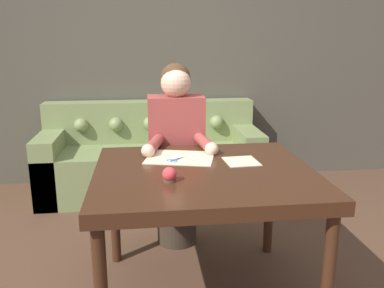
{
  "coord_description": "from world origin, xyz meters",
  "views": [
    {
      "loc": [
        -0.21,
        -1.92,
        1.42
      ],
      "look_at": [
        0.05,
        0.23,
        0.86
      ],
      "focal_mm": 38.0,
      "sensor_mm": 36.0,
      "label": 1
    }
  ],
  "objects_px": {
    "dining_table": "(204,183)",
    "couch": "(151,160)",
    "scissors": "(177,160)",
    "person": "(176,157)",
    "pin_cushion": "(169,175)"
  },
  "relations": [
    {
      "from": "couch",
      "to": "scissors",
      "type": "relative_size",
      "value": 11.28
    },
    {
      "from": "scissors",
      "to": "pin_cushion",
      "type": "bearing_deg",
      "value": -100.74
    },
    {
      "from": "scissors",
      "to": "couch",
      "type": "bearing_deg",
      "value": 94.55
    },
    {
      "from": "couch",
      "to": "scissors",
      "type": "height_order",
      "value": "couch"
    },
    {
      "from": "pin_cushion",
      "to": "scissors",
      "type": "bearing_deg",
      "value": 79.26
    },
    {
      "from": "dining_table",
      "to": "couch",
      "type": "bearing_deg",
      "value": 98.3
    },
    {
      "from": "dining_table",
      "to": "scissors",
      "type": "distance_m",
      "value": 0.24
    },
    {
      "from": "couch",
      "to": "scissors",
      "type": "xyz_separation_m",
      "value": [
        0.12,
        -1.5,
        0.45
      ]
    },
    {
      "from": "pin_cushion",
      "to": "person",
      "type": "bearing_deg",
      "value": 82.99
    },
    {
      "from": "person",
      "to": "couch",
      "type": "bearing_deg",
      "value": 98.45
    },
    {
      "from": "person",
      "to": "scissors",
      "type": "relative_size",
      "value": 7.15
    },
    {
      "from": "couch",
      "to": "pin_cushion",
      "type": "relative_size",
      "value": 27.92
    },
    {
      "from": "person",
      "to": "scissors",
      "type": "distance_m",
      "value": 0.48
    },
    {
      "from": "dining_table",
      "to": "scissors",
      "type": "xyz_separation_m",
      "value": [
        -0.13,
        0.19,
        0.08
      ]
    },
    {
      "from": "couch",
      "to": "person",
      "type": "height_order",
      "value": "person"
    }
  ]
}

